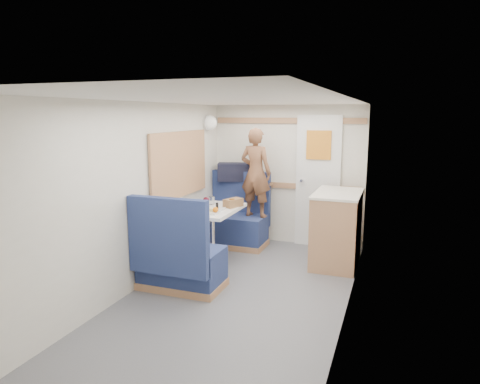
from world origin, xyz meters
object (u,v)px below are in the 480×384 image
at_px(duffel_bag, 236,172).
at_px(beer_glass, 232,203).
at_px(dinette_table, 212,220).
at_px(person, 256,173).
at_px(bench_near, 179,263).
at_px(orange_fruit, 215,210).
at_px(dome_light, 210,123).
at_px(bench_far, 236,224).
at_px(wine_glass, 206,201).
at_px(galley_counter, 337,228).
at_px(bread_loaf, 233,203).
at_px(tumbler_left, 181,208).
at_px(tray, 209,210).
at_px(tumbler_mid, 212,200).
at_px(cheese_block, 212,210).
at_px(pepper_grinder, 217,206).

distance_m(duffel_bag, beer_glass, 1.08).
bearing_deg(dinette_table, person, 70.71).
distance_m(bench_near, duffel_bag, 2.12).
relative_size(orange_fruit, beer_glass, 0.60).
relative_size(dome_light, orange_fruit, 3.01).
bearing_deg(bench_far, wine_glass, -90.19).
relative_size(galley_counter, duffel_bag, 1.70).
bearing_deg(dome_light, orange_fruit, -63.32).
xyz_separation_m(dome_light, orange_fruit, (0.56, -1.12, -0.98)).
xyz_separation_m(person, beer_glass, (-0.07, -0.73, -0.29)).
bearing_deg(dinette_table, bench_far, 90.00).
bearing_deg(bread_loaf, duffel_bag, 108.28).
bearing_deg(galley_counter, bench_far, 167.90).
height_order(dinette_table, galley_counter, galley_counter).
xyz_separation_m(orange_fruit, tumbler_left, (-0.40, -0.09, 0.00)).
distance_m(tray, beer_glass, 0.34).
bearing_deg(dome_light, tumbler_mid, -64.39).
relative_size(cheese_block, bread_loaf, 0.43).
distance_m(orange_fruit, pepper_grinder, 0.21).
height_order(bench_near, bread_loaf, bench_near).
xyz_separation_m(beer_glass, pepper_grinder, (-0.12, -0.19, -0.01)).
distance_m(person, cheese_block, 1.13).
distance_m(person, bread_loaf, 0.75).
relative_size(galley_counter, person, 0.74).
distance_m(duffel_bag, tumbler_left, 1.51).
height_order(dome_light, wine_glass, dome_light).
bearing_deg(beer_glass, tumbler_mid, 163.68).
distance_m(cheese_block, wine_glass, 0.16).
bearing_deg(bench_near, beer_glass, 77.15).
distance_m(bench_near, bread_loaf, 1.16).
bearing_deg(bench_near, tumbler_mid, 94.48).
distance_m(orange_fruit, bread_loaf, 0.44).
bearing_deg(person, pepper_grinder, 86.13).
relative_size(person, pepper_grinder, 13.72).
height_order(bench_far, pepper_grinder, bench_far).
distance_m(dome_light, wine_glass, 1.40).
bearing_deg(bread_loaf, dinette_table, -143.12).
bearing_deg(bench_near, person, 80.15).
height_order(person, bread_loaf, person).
height_order(bench_near, orange_fruit, bench_near).
distance_m(dome_light, tumbler_mid, 1.21).
bearing_deg(tumbler_mid, tray, -70.92).
relative_size(cheese_block, wine_glass, 0.62).
relative_size(dome_light, bread_loaf, 0.81).
xyz_separation_m(person, tumbler_left, (-0.52, -1.21, -0.29)).
distance_m(dinette_table, dome_light, 1.51).
bearing_deg(duffel_bag, orange_fruit, -97.29).
bearing_deg(bench_near, bench_far, 90.00).
xyz_separation_m(cheese_block, wine_glass, (-0.11, 0.08, 0.09)).
height_order(duffel_bag, bread_loaf, duffel_bag).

